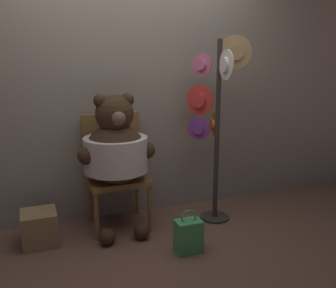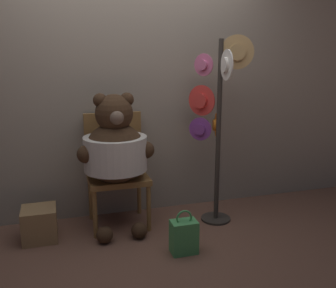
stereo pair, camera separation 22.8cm
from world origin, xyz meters
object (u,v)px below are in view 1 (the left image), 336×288
at_px(teddy_bear, 116,150).
at_px(handbag_on_ground, 188,236).
at_px(chair, 115,167).
at_px(hat_display_rack, 214,113).

distance_m(teddy_bear, handbag_on_ground, 0.94).
xyz_separation_m(teddy_bear, handbag_on_ground, (0.44, -0.58, -0.60)).
bearing_deg(handbag_on_ground, chair, 118.99).
height_order(chair, teddy_bear, teddy_bear).
distance_m(hat_display_rack, handbag_on_ground, 1.14).
relative_size(hat_display_rack, handbag_on_ground, 4.73).
bearing_deg(teddy_bear, hat_display_rack, -2.93).
bearing_deg(hat_display_rack, teddy_bear, 177.07).
bearing_deg(hat_display_rack, handbag_on_ground, -132.13).
xyz_separation_m(hat_display_rack, handbag_on_ground, (-0.48, -0.53, -0.89)).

